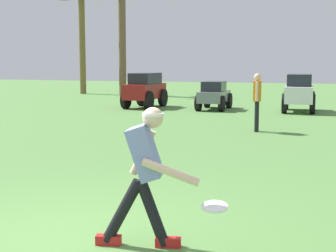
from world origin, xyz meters
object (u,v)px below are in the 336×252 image
teammate_near_sideline (257,97)px  frisbee_thrower (145,169)px  parked_car_slot_a (145,89)px  palm_tree_left_of_centre (122,30)px  palm_tree_far_left (81,31)px  frisbee_in_flight (215,207)px  parked_car_slot_c (299,92)px  parked_car_slot_b (214,95)px

teammate_near_sideline → frisbee_thrower: bearing=-89.2°
frisbee_thrower → teammate_near_sideline: size_ratio=0.92×
frisbee_thrower → parked_car_slot_a: frisbee_thrower is taller
teammate_near_sideline → palm_tree_left_of_centre: size_ratio=0.25×
parked_car_slot_a → palm_tree_far_left: size_ratio=0.41×
frisbee_in_flight → parked_car_slot_a: bearing=112.6°
parked_car_slot_a → palm_tree_left_of_centre: 8.62m
frisbee_in_flight → frisbee_thrower: bearing=175.8°
frisbee_thrower → parked_car_slot_c: bearing=87.7°
frisbee_thrower → palm_tree_far_left: size_ratio=0.25×
frisbee_in_flight → teammate_near_sideline: size_ratio=0.19×
frisbee_thrower → parked_car_slot_c: 14.98m
palm_tree_far_left → palm_tree_left_of_centre: bearing=-1.3°
frisbee_in_flight → parked_car_slot_a: size_ratio=0.12×
frisbee_in_flight → parked_car_slot_b: (-3.34, 14.90, 0.07)m
teammate_near_sideline → palm_tree_far_left: 17.81m
frisbee_thrower → palm_tree_left_of_centre: bearing=113.2°
parked_car_slot_b → parked_car_slot_c: (3.21, 0.12, 0.18)m
frisbee_in_flight → parked_car_slot_c: parked_car_slot_c is taller
parked_car_slot_c → teammate_near_sideline: bearing=-97.0°
parked_car_slot_b → palm_tree_left_of_centre: size_ratio=0.36×
parked_car_slot_c → palm_tree_far_left: size_ratio=0.41×
teammate_near_sideline → parked_car_slot_b: bearing=112.9°
teammate_near_sideline → parked_car_slot_b: size_ratio=0.70×
teammate_near_sideline → palm_tree_left_of_centre: (-9.30, 12.98, 2.63)m
parked_car_slot_b → parked_car_slot_c: bearing=2.2°
frisbee_thrower → parked_car_slot_c: (0.60, 14.97, -0.06)m
parked_car_slot_a → parked_car_slot_c: bearing=1.1°
frisbee_in_flight → parked_car_slot_b: bearing=102.6°
frisbee_thrower → parked_car_slot_b: bearing=99.9°
teammate_near_sideline → palm_tree_left_of_centre: bearing=125.6°
parked_car_slot_b → frisbee_thrower: bearing=-80.1°
parked_car_slot_b → parked_car_slot_c: parked_car_slot_c is taller
parked_car_slot_b → teammate_near_sideline: bearing=-67.1°
frisbee_thrower → palm_tree_far_left: 25.23m
frisbee_thrower → parked_car_slot_a: size_ratio=0.60×
teammate_near_sideline → parked_car_slot_c: teammate_near_sideline is taller
frisbee_in_flight → teammate_near_sideline: bearing=95.4°
frisbee_in_flight → teammate_near_sideline: teammate_near_sideline is taller
parked_car_slot_c → frisbee_thrower: bearing=-92.3°
parked_car_slot_a → frisbee_thrower: bearing=-69.8°
palm_tree_far_left → teammate_near_sideline: bearing=-47.8°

